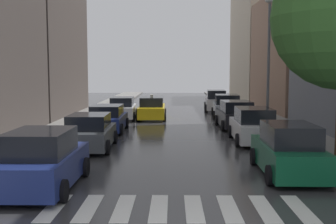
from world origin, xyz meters
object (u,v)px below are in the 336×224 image
at_px(parked_car_right_nearest, 288,151).
at_px(lamp_post_right, 269,55).
at_px(parked_car_left_fourth, 122,109).
at_px(taxi_midroad, 152,109).
at_px(parked_car_right_second, 253,126).
at_px(parked_car_right_fifth, 216,101).
at_px(parked_car_right_fourth, 227,107).
at_px(parked_car_left_second, 90,133).
at_px(parked_car_left_third, 108,119).
at_px(parked_car_right_third, 236,115).
at_px(parked_car_left_nearest, 42,162).

height_order(parked_car_right_nearest, lamp_post_right, lamp_post_right).
bearing_deg(parked_car_left_fourth, taxi_midroad, -94.36).
xyz_separation_m(parked_car_right_second, parked_car_right_fifth, (-0.12, 16.75, 0.04)).
xyz_separation_m(parked_car_right_fourth, lamp_post_right, (1.58, -6.59, 3.65)).
height_order(parked_car_left_second, parked_car_left_third, parked_car_left_second).
distance_m(parked_car_right_nearest, lamp_post_right, 11.68).
xyz_separation_m(parked_car_right_second, lamp_post_right, (1.68, 4.40, 3.66)).
height_order(parked_car_right_second, parked_car_right_third, parked_car_right_second).
height_order(taxi_midroad, lamp_post_right, lamp_post_right).
bearing_deg(parked_car_right_fifth, parked_car_right_second, -176.77).
relative_size(parked_car_right_third, taxi_midroad, 0.96).
relative_size(parked_car_left_third, parked_car_right_fourth, 0.99).
height_order(parked_car_right_fifth, taxi_midroad, parked_car_right_fifth).
distance_m(parked_car_left_nearest, parked_car_right_nearest, 7.97).
distance_m(parked_car_right_fourth, taxi_midroad, 5.69).
bearing_deg(parked_car_right_third, parked_car_left_fourth, 56.23).
bearing_deg(parked_car_left_fourth, parked_car_right_second, -144.25).
relative_size(parked_car_left_nearest, parked_car_right_nearest, 0.99).
bearing_deg(parked_car_right_fifth, taxi_midroad, 144.52).
bearing_deg(parked_car_right_third, parked_car_right_fifth, -1.32).
bearing_deg(parked_car_left_third, parked_car_right_fourth, -46.55).
xyz_separation_m(parked_car_right_fourth, parked_car_right_fifth, (-0.21, 5.75, 0.03)).
height_order(parked_car_left_fourth, parked_car_right_second, parked_car_right_second).
bearing_deg(parked_car_left_fourth, lamp_post_right, -122.72).
xyz_separation_m(parked_car_left_third, taxi_midroad, (2.26, 6.39, 0.03)).
xyz_separation_m(parked_car_left_nearest, parked_car_right_nearest, (7.77, 1.76, -0.01)).
height_order(parked_car_right_fourth, lamp_post_right, lamp_post_right).
bearing_deg(parked_car_left_fourth, parked_car_left_third, 177.60).
relative_size(parked_car_right_fifth, taxi_midroad, 1.02).
bearing_deg(parked_car_right_second, parked_car_left_third, 66.51).
distance_m(parked_car_left_nearest, parked_car_right_fourth, 20.88).
bearing_deg(parked_car_left_fourth, parked_car_left_second, 178.21).
bearing_deg(lamp_post_right, taxi_midroad, 142.37).
height_order(parked_car_left_second, parked_car_left_fourth, parked_car_left_fourth).
height_order(parked_car_right_nearest, taxi_midroad, taxi_midroad).
relative_size(parked_car_left_second, taxi_midroad, 0.90).
height_order(parked_car_left_fourth, parked_car_right_third, parked_car_right_third).
bearing_deg(parked_car_left_nearest, parked_car_right_nearest, -77.08).
bearing_deg(parked_car_left_nearest, parked_car_right_second, -43.18).
relative_size(parked_car_right_second, parked_car_right_third, 1.01).
distance_m(parked_car_left_third, lamp_post_right, 10.18).
bearing_deg(parked_car_right_fourth, parked_car_right_second, -177.67).
bearing_deg(parked_car_left_second, parked_car_left_nearest, 177.62).
xyz_separation_m(parked_car_left_nearest, parked_car_left_fourth, (0.17, 18.36, -0.07)).
relative_size(parked_car_left_nearest, taxi_midroad, 0.92).
bearing_deg(parked_car_right_fourth, parked_car_right_fifth, 4.94).
height_order(parked_car_left_fourth, parked_car_right_nearest, parked_car_right_nearest).
relative_size(parked_car_left_second, parked_car_right_nearest, 0.96).
xyz_separation_m(parked_car_left_fourth, parked_car_right_fifth, (7.55, 6.71, 0.09)).
xyz_separation_m(parked_car_left_third, parked_car_right_nearest, (7.68, -10.11, 0.09)).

